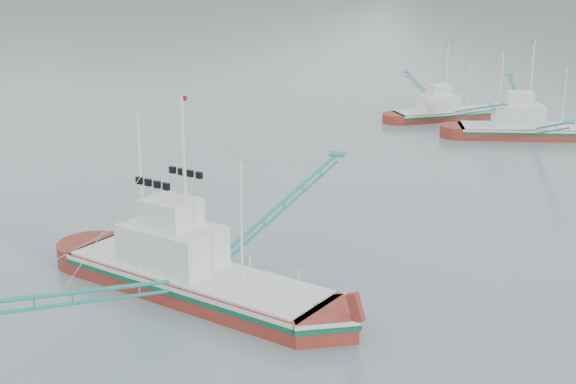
# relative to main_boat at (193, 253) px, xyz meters

# --- Properties ---
(ground) EXTENTS (1200.00, 1200.00, 0.00)m
(ground) POSITION_rel_main_boat_xyz_m (3.11, 2.43, -2.27)
(ground) COLOR slate
(ground) RESTS_ON ground
(main_boat) EXTENTS (15.66, 26.47, 11.19)m
(main_boat) POSITION_rel_main_boat_xyz_m (0.00, 0.00, 0.00)
(main_boat) COLOR maroon
(main_boat) RESTS_ON ground
(bg_boat_right) EXTENTS (13.90, 24.35, 9.91)m
(bg_boat_right) POSITION_rel_main_boat_xyz_m (19.30, 40.83, -0.70)
(bg_boat_right) COLOR maroon
(bg_boat_right) RESTS_ON ground
(bg_boat_far) EXTENTS (13.44, 19.26, 8.42)m
(bg_boat_far) POSITION_rel_main_boat_xyz_m (11.43, 47.77, -0.52)
(bg_boat_far) COLOR maroon
(bg_boat_far) RESTS_ON ground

